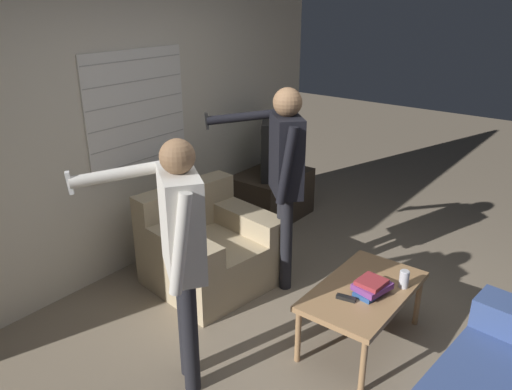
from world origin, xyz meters
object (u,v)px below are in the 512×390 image
object	(u,v)px
armchair_beige	(208,248)
tv	(272,146)
person_right_standing	(284,165)
coffee_table	(363,294)
person_left_standing	(180,239)
spare_remote	(346,298)
soda_can	(404,279)
book_stack	(371,287)

from	to	relation	value
armchair_beige	tv	distance (m)	1.52
tv	person_right_standing	bearing A→B (deg)	5.95
armchair_beige	coffee_table	world-z (taller)	armchair_beige
person_left_standing	person_right_standing	size ratio (longest dim) A/B	0.96
tv	person_left_standing	distance (m)	2.60
spare_remote	person_right_standing	bearing A→B (deg)	48.57
armchair_beige	soda_can	world-z (taller)	armchair_beige
tv	person_right_standing	world-z (taller)	person_right_standing
soda_can	book_stack	bearing A→B (deg)	146.53
book_stack	soda_can	distance (m)	0.25
person_left_standing	soda_can	distance (m)	1.58
coffee_table	book_stack	bearing A→B (deg)	-113.13
coffee_table	tv	world-z (taller)	tv
tv	soda_can	size ratio (longest dim) A/B	5.47
person_left_standing	spare_remote	xyz separation A→B (m)	(0.83, -0.65, -0.56)
person_right_standing	book_stack	bearing A→B (deg)	-155.92
person_right_standing	spare_remote	size ratio (longest dim) A/B	12.33
person_right_standing	tv	bearing A→B (deg)	-6.86
person_right_standing	armchair_beige	bearing A→B (deg)	76.07
armchair_beige	book_stack	world-z (taller)	armchair_beige
soda_can	spare_remote	xyz separation A→B (m)	(-0.38, 0.24, -0.05)
armchair_beige	soda_can	xyz separation A→B (m)	(0.23, -1.62, 0.19)
book_stack	coffee_table	bearing A→B (deg)	66.87
spare_remote	tv	bearing A→B (deg)	37.02
coffee_table	person_left_standing	distance (m)	1.38
book_stack	person_right_standing	bearing A→B (deg)	71.15
person_left_standing	spare_remote	distance (m)	1.20
tv	book_stack	size ratio (longest dim) A/B	2.54
coffee_table	soda_can	size ratio (longest dim) A/B	7.66
coffee_table	person_right_standing	bearing A→B (deg)	71.46
person_left_standing	spare_remote	size ratio (longest dim) A/B	11.84
person_left_standing	book_stack	size ratio (longest dim) A/B	5.91
coffee_table	person_right_standing	size ratio (longest dim) A/B	0.58
coffee_table	armchair_beige	bearing A→B (deg)	91.89
tv	soda_can	world-z (taller)	tv
tv	armchair_beige	bearing A→B (deg)	-19.96
coffee_table	book_stack	xyz separation A→B (m)	(-0.03, -0.06, 0.10)
armchair_beige	person_left_standing	size ratio (longest dim) A/B	0.66
armchair_beige	person_left_standing	bearing A→B (deg)	44.29
spare_remote	armchair_beige	bearing A→B (deg)	72.40
tv	book_stack	world-z (taller)	tv
armchair_beige	coffee_table	bearing A→B (deg)	99.46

